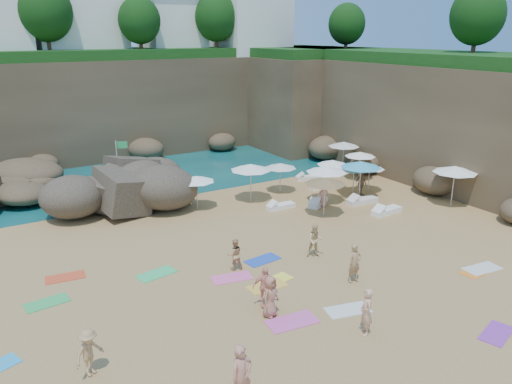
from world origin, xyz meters
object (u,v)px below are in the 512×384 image
person_stand_1 (235,254)px  person_stand_3 (361,183)px  rock_outcrop (122,210)px  person_stand_5 (163,181)px  parasol_1 (196,179)px  parasol_0 (251,167)px  person_stand_2 (188,190)px  person_stand_6 (366,312)px  lounger_0 (281,206)px  person_stand_4 (323,195)px  person_stand_0 (242,376)px  parasol_2 (370,167)px  flag_pole (119,162)px

person_stand_1 → person_stand_3: person_stand_3 is taller
rock_outcrop → person_stand_1: bearing=-79.2°
person_stand_1 → person_stand_5: 12.44m
parasol_1 → person_stand_1: bearing=-103.4°
parasol_0 → person_stand_3: 7.34m
person_stand_2 → person_stand_6: person_stand_2 is taller
person_stand_3 → rock_outcrop: bearing=76.4°
person_stand_3 → parasol_1: bearing=80.0°
lounger_0 → person_stand_6: bearing=-110.1°
person_stand_2 → person_stand_4: person_stand_2 is taller
person_stand_3 → lounger_0: bearing=91.4°
person_stand_4 → person_stand_5: bearing=151.0°
lounger_0 → person_stand_0: bearing=-126.7°
parasol_2 → person_stand_5: size_ratio=1.27×
flag_pole → person_stand_0: flag_pole is taller
parasol_1 → parasol_2: 11.48m
lounger_0 → person_stand_5: 8.31m
lounger_0 → person_stand_1: (-6.26, -5.64, 0.59)m
person_stand_1 → rock_outcrop: bearing=-65.0°
person_stand_4 → person_stand_3: bearing=25.6°
person_stand_6 → parasol_0: bearing=-169.2°
person_stand_2 → person_stand_5: 3.19m
person_stand_2 → person_stand_1: bearing=105.2°
person_stand_1 → person_stand_0: bearing=76.6°
person_stand_1 → parasol_0: bearing=-110.8°
person_stand_1 → person_stand_6: (1.50, -6.75, 0.14)m
parasol_1 → person_stand_0: (-5.90, -15.77, -0.91)m
parasol_1 → parasol_2: bearing=-14.1°
parasol_2 → person_stand_1: bearing=-157.6°
lounger_0 → person_stand_4: size_ratio=1.21×
parasol_2 → person_stand_2: bearing=161.3°
parasol_0 → lounger_0: 3.09m
rock_outcrop → person_stand_5: person_stand_5 is taller
lounger_0 → person_stand_2: bearing=142.0°
person_stand_3 → person_stand_5: 12.97m
person_stand_4 → person_stand_6: (-7.14, -11.34, 0.13)m
lounger_0 → person_stand_5: (-4.84, 6.72, 0.64)m
parasol_2 → person_stand_5: 13.62m
flag_pole → person_stand_5: size_ratio=2.42×
person_stand_0 → parasol_0: bearing=47.4°
person_stand_3 → person_stand_5: person_stand_3 is taller
lounger_0 → person_stand_0: size_ratio=0.92×
parasol_1 → person_stand_4: (6.69, -3.60, -1.15)m
person_stand_1 → person_stand_2: size_ratio=0.78×
flag_pole → person_stand_3: size_ratio=2.22×
person_stand_1 → person_stand_3: 13.14m
parasol_2 → person_stand_3: size_ratio=1.16×
person_stand_0 → person_stand_2: size_ratio=1.04×
person_stand_3 → person_stand_4: (-3.49, -0.46, -0.12)m
flag_pole → person_stand_0: 20.16m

